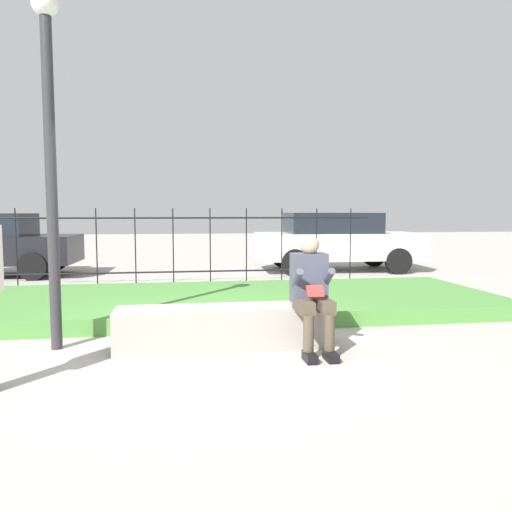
{
  "coord_description": "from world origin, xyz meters",
  "views": [
    {
      "loc": [
        -0.26,
        -5.45,
        1.5
      ],
      "look_at": [
        0.96,
        2.35,
        0.81
      ],
      "focal_mm": 35.0,
      "sensor_mm": 36.0,
      "label": 1
    }
  ],
  "objects_px": {
    "person_seated_reader": "(311,288)",
    "car_parked_right": "(336,240)",
    "street_lamp": "(49,132)",
    "stone_bench": "(222,329)"
  },
  "relations": [
    {
      "from": "person_seated_reader",
      "to": "car_parked_right",
      "type": "xyz_separation_m",
      "value": [
        2.61,
        7.21,
        0.1
      ]
    },
    {
      "from": "person_seated_reader",
      "to": "street_lamp",
      "type": "relative_size",
      "value": 0.33
    },
    {
      "from": "stone_bench",
      "to": "street_lamp",
      "type": "distance_m",
      "value": 2.82
    },
    {
      "from": "car_parked_right",
      "to": "person_seated_reader",
      "type": "bearing_deg",
      "value": -107.42
    },
    {
      "from": "car_parked_right",
      "to": "street_lamp",
      "type": "relative_size",
      "value": 1.1
    },
    {
      "from": "stone_bench",
      "to": "person_seated_reader",
      "type": "bearing_deg",
      "value": -17.79
    },
    {
      "from": "person_seated_reader",
      "to": "street_lamp",
      "type": "distance_m",
      "value": 3.26
    },
    {
      "from": "person_seated_reader",
      "to": "street_lamp",
      "type": "height_order",
      "value": "street_lamp"
    },
    {
      "from": "car_parked_right",
      "to": "street_lamp",
      "type": "distance_m",
      "value": 8.7
    },
    {
      "from": "person_seated_reader",
      "to": "car_parked_right",
      "type": "bearing_deg",
      "value": 70.12
    }
  ]
}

